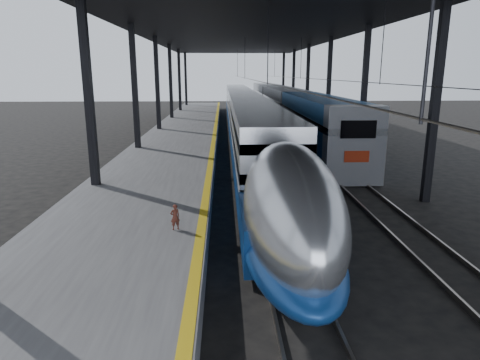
{
  "coord_description": "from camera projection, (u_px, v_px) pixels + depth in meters",
  "views": [
    {
      "loc": [
        0.05,
        -14.15,
        5.94
      ],
      "look_at": [
        0.66,
        1.54,
        2.0
      ],
      "focal_mm": 32.0,
      "sensor_mm": 36.0,
      "label": 1
    }
  ],
  "objects": [
    {
      "name": "child",
      "position": [
        175.0,
        217.0,
        13.78
      ],
      "size": [
        0.37,
        0.32,
        0.86
      ],
      "primitive_type": "imported",
      "rotation": [
        0.0,
        0.0,
        3.56
      ],
      "color": "#52241B",
      "rests_on": "platform"
    },
    {
      "name": "canopy",
      "position": [
        247.0,
        30.0,
        32.39
      ],
      "size": [
        18.0,
        75.0,
        9.47
      ],
      "color": "black",
      "rests_on": "ground"
    },
    {
      "name": "yellow_strip",
      "position": [
        214.0,
        136.0,
        34.27
      ],
      "size": [
        0.3,
        80.0,
        0.01
      ],
      "primitive_type": "cube",
      "color": "gold",
      "rests_on": "platform"
    },
    {
      "name": "second_train",
      "position": [
        284.0,
        107.0,
        48.69
      ],
      "size": [
        3.12,
        56.05,
        4.29
      ],
      "color": "navy",
      "rests_on": "ground"
    },
    {
      "name": "rails",
      "position": [
        278.0,
        147.0,
        34.69
      ],
      "size": [
        6.52,
        80.0,
        0.16
      ],
      "color": "slate",
      "rests_on": "ground"
    },
    {
      "name": "ground",
      "position": [
        223.0,
        245.0,
        15.16
      ],
      "size": [
        160.0,
        160.0,
        0.0
      ],
      "primitive_type": "plane",
      "color": "black",
      "rests_on": "ground"
    },
    {
      "name": "platform",
      "position": [
        179.0,
        143.0,
        34.29
      ],
      "size": [
        6.0,
        80.0,
        1.0
      ],
      "primitive_type": "cube",
      "color": "#4C4C4F",
      "rests_on": "ground"
    },
    {
      "name": "tgv_train",
      "position": [
        245.0,
        118.0,
        39.29
      ],
      "size": [
        2.85,
        65.2,
        4.08
      ],
      "color": "#B3B6BB",
      "rests_on": "ground"
    }
  ]
}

